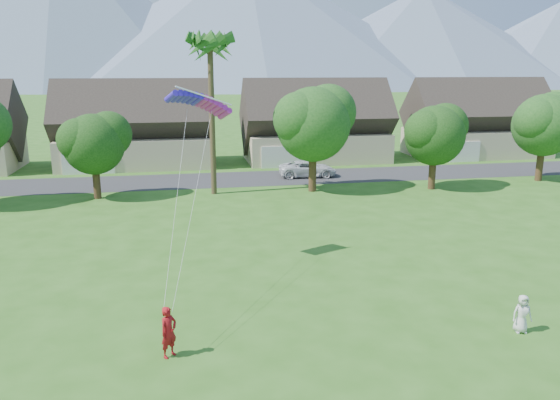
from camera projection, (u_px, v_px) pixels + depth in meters
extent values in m
plane|color=#2D6019|center=(338.00, 392.00, 17.04)|extent=(500.00, 500.00, 0.00)
cube|color=#2D2D30|center=(232.00, 179.00, 49.53)|extent=(90.00, 7.00, 0.01)
imported|color=maroon|center=(169.00, 332.00, 18.96)|extent=(0.80, 0.78, 1.85)
imported|color=silver|center=(522.00, 314.00, 20.76)|extent=(0.81, 0.59, 1.51)
imported|color=silver|center=(308.00, 169.00, 50.59)|extent=(5.50, 2.84, 1.48)
cone|color=slate|center=(62.00, 11.00, 247.63)|extent=(190.00, 190.00, 70.00)
cone|color=slate|center=(248.00, 23.00, 263.48)|extent=(240.00, 240.00, 62.00)
cone|color=slate|center=(421.00, 38.00, 280.68)|extent=(200.00, 200.00, 50.00)
cone|color=slate|center=(559.00, 44.00, 295.30)|extent=(180.00, 180.00, 45.00)
cube|color=beige|center=(137.00, 151.00, 56.20)|extent=(15.00, 8.00, 3.00)
cube|color=#382D28|center=(135.00, 119.00, 55.43)|extent=(15.75, 8.15, 8.15)
cube|color=silver|center=(88.00, 163.00, 51.68)|extent=(4.80, 0.12, 2.20)
cube|color=beige|center=(315.00, 146.00, 59.54)|extent=(15.00, 8.00, 3.00)
cube|color=#382D28|center=(316.00, 116.00, 58.76)|extent=(15.75, 8.15, 8.15)
cube|color=silver|center=(285.00, 157.00, 55.01)|extent=(4.80, 0.12, 2.20)
cube|color=beige|center=(475.00, 142.00, 62.87)|extent=(15.00, 8.00, 3.00)
cube|color=#382D28|center=(478.00, 114.00, 62.09)|extent=(15.75, 8.15, 8.15)
cube|color=silver|center=(459.00, 152.00, 58.35)|extent=(4.80, 0.12, 2.20)
cylinder|color=#47301C|center=(97.00, 185.00, 42.09)|extent=(0.56, 0.56, 2.18)
sphere|color=#214916|center=(94.00, 144.00, 41.35)|extent=(4.62, 4.62, 4.62)
cylinder|color=#47301C|center=(312.00, 174.00, 44.52)|extent=(0.62, 0.62, 2.82)
sphere|color=#214916|center=(313.00, 124.00, 43.56)|extent=(5.98, 5.98, 5.98)
cylinder|color=#47301C|center=(432.00, 175.00, 45.38)|extent=(0.58, 0.58, 2.30)
sphere|color=#214916|center=(435.00, 136.00, 44.60)|extent=(4.90, 4.90, 4.90)
cylinder|color=#47301C|center=(540.00, 166.00, 48.71)|extent=(0.60, 0.60, 2.56)
sphere|color=#214916|center=(544.00, 125.00, 47.84)|extent=(5.44, 5.44, 5.44)
cylinder|color=#4C3D26|center=(212.00, 119.00, 42.51)|extent=(0.44, 0.44, 12.00)
sphere|color=#286021|center=(210.00, 34.00, 41.02)|extent=(3.00, 3.00, 3.00)
cube|color=#341AC9|center=(183.00, 100.00, 26.46)|extent=(1.80, 1.45, 0.50)
cube|color=#BA22A0|center=(216.00, 100.00, 26.74)|extent=(1.80, 1.45, 0.50)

